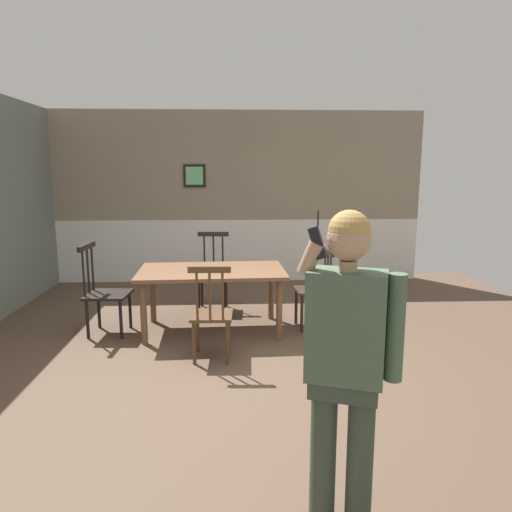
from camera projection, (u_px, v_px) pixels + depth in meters
name	position (u px, v px, depth m)	size (l,w,h in m)	color
ground_plane	(241.00, 370.00, 4.48)	(8.21, 8.21, 0.00)	brown
room_back_partition	(237.00, 201.00, 7.91)	(6.14, 0.17, 2.83)	gray
dining_table	(212.00, 277.00, 5.47)	(1.72, 1.03, 0.74)	brown
chair_near_window	(213.00, 274.00, 6.36)	(0.44, 0.44, 1.04)	black
chair_by_doorway	(315.00, 289.00, 5.61)	(0.43, 0.43, 0.95)	#2D2319
chair_at_table_head	(211.00, 314.00, 4.65)	(0.42, 0.42, 0.98)	#513823
chair_opposite_corner	(105.00, 292.00, 5.40)	(0.50, 0.50, 1.05)	black
person_figure	(346.00, 351.00, 2.40)	(0.53, 0.33, 1.68)	#3A493A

